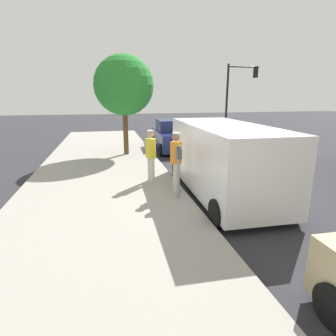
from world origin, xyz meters
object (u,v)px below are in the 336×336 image
pedestrian_in_orange (176,158)px  parked_van (224,158)px  pedestrian_in_yellow (151,153)px  street_tree (124,86)px  parking_meter_near (179,163)px  traffic_light_corner (238,88)px  parked_sedan_behind (172,136)px

pedestrian_in_orange → parked_van: bearing=169.2°
pedestrian_in_yellow → street_tree: (0.47, -4.76, 2.27)m
street_tree → pedestrian_in_orange: bearing=100.3°
parking_meter_near → street_tree: size_ratio=0.32×
parking_meter_near → parked_van: size_ratio=0.29×
traffic_light_corner → street_tree: size_ratio=1.11×
parking_meter_near → street_tree: 6.92m
parked_sedan_behind → traffic_light_corner: 8.18m
parked_van → traffic_light_corner: traffic_light_corner is taller
street_tree → traffic_light_corner: bearing=-145.2°
pedestrian_in_yellow → parking_meter_near: bearing=106.3°
pedestrian_in_orange → street_tree: size_ratio=0.38×
pedestrian_in_orange → street_tree: bearing=-79.7°
pedestrian_in_orange → traffic_light_corner: (-7.77, -11.98, 2.34)m
parking_meter_near → traffic_light_corner: 15.06m
parked_van → parked_sedan_behind: parked_van is taller
pedestrian_in_yellow → parked_van: 2.41m
parked_sedan_behind → parking_meter_near: bearing=77.8°
street_tree → parked_van: bearing=112.1°
pedestrian_in_yellow → parked_van: (-2.00, 1.33, 0.01)m
pedestrian_in_orange → traffic_light_corner: bearing=-123.0°
parking_meter_near → parked_van: (-1.50, -0.38, -0.03)m
pedestrian_in_orange → street_tree: 6.33m
pedestrian_in_yellow → street_tree: street_tree is taller
traffic_light_corner → street_tree: bearing=34.8°
pedestrian_in_orange → parked_sedan_behind: bearing=-102.6°
traffic_light_corner → street_tree: traffic_light_corner is taller
parked_sedan_behind → pedestrian_in_orange: bearing=77.4°
parking_meter_near → parked_sedan_behind: size_ratio=0.34×
parking_meter_near → parked_sedan_behind: parking_meter_near is taller
street_tree → parked_sedan_behind: bearing=-151.0°
parking_meter_near → pedestrian_in_yellow: bearing=-73.7°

